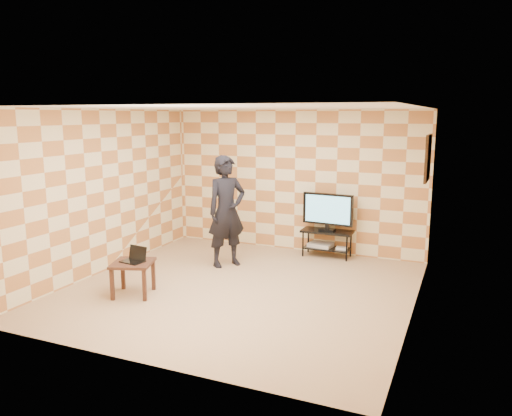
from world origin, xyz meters
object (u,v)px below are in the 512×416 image
(tv_stand, at_px, (327,237))
(tv, at_px, (328,210))
(person, at_px, (227,211))
(side_table, at_px, (133,268))

(tv_stand, height_order, tv, tv)
(tv, xyz_separation_m, person, (-1.46, -1.22, 0.08))
(tv, height_order, person, person)
(tv, xyz_separation_m, side_table, (-2.07, -3.07, -0.47))
(side_table, relative_size, person, 0.37)
(tv_stand, xyz_separation_m, tv, (0.00, -0.00, 0.52))
(side_table, bearing_deg, person, 71.88)
(side_table, distance_m, person, 2.03)
(tv, bearing_deg, side_table, -123.99)
(tv_stand, bearing_deg, person, -140.21)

